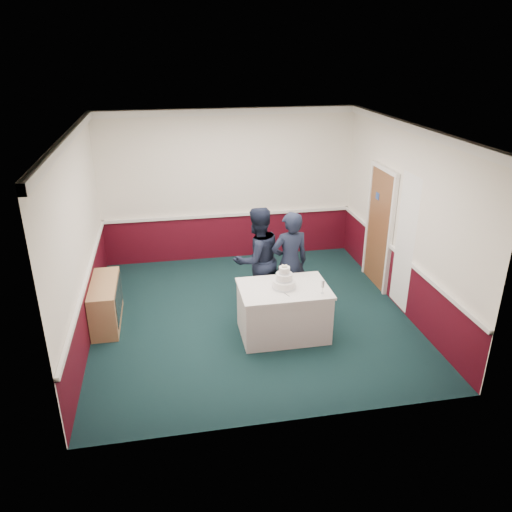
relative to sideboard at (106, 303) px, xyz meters
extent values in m
plane|color=black|center=(2.28, -0.21, -0.35)|extent=(5.00, 5.00, 0.00)
cube|color=white|center=(2.28, 2.26, 1.15)|extent=(5.00, 0.05, 3.00)
cube|color=white|center=(-0.20, -0.21, 1.15)|extent=(0.05, 5.00, 3.00)
cube|color=white|center=(4.75, -0.21, 1.15)|extent=(0.05, 5.00, 3.00)
cube|color=white|center=(2.28, -0.21, 2.62)|extent=(5.00, 5.00, 0.05)
cube|color=#460915|center=(2.28, 2.27, 0.10)|extent=(5.00, 0.02, 0.90)
cube|color=white|center=(2.28, 2.26, 0.57)|extent=(4.98, 0.05, 0.06)
cube|color=white|center=(2.28, 2.25, 2.58)|extent=(5.00, 0.08, 0.12)
cube|color=#986636|center=(4.74, 0.59, 0.70)|extent=(0.05, 0.90, 2.10)
cube|color=#234799|center=(4.71, 0.74, 1.27)|extent=(0.01, 0.12, 0.12)
cube|color=white|center=(4.70, -0.46, 0.85)|extent=(0.02, 0.60, 2.20)
cube|color=tan|center=(0.00, 0.00, 0.00)|extent=(0.40, 1.20, 0.70)
cube|color=black|center=(0.20, 0.00, 0.05)|extent=(0.01, 1.00, 0.50)
cube|color=white|center=(2.66, -0.83, 0.03)|extent=(1.28, 0.88, 0.76)
cube|color=white|center=(2.66, -0.83, 0.42)|extent=(1.32, 0.92, 0.04)
cylinder|color=white|center=(2.66, -0.83, 0.50)|extent=(0.34, 0.34, 0.12)
cylinder|color=silver|center=(2.66, -0.83, 0.45)|extent=(0.35, 0.35, 0.03)
cylinder|color=white|center=(2.66, -0.83, 0.61)|extent=(0.24, 0.24, 0.11)
cylinder|color=silver|center=(2.66, -0.83, 0.57)|extent=(0.25, 0.25, 0.02)
cylinder|color=white|center=(2.66, -0.83, 0.72)|extent=(0.16, 0.16, 0.10)
cylinder|color=silver|center=(2.66, -0.83, 0.68)|extent=(0.17, 0.17, 0.02)
sphere|color=#EDE5C9|center=(2.66, -0.83, 0.79)|extent=(0.03, 0.03, 0.03)
sphere|color=#EDE5C9|center=(2.69, -0.82, 0.79)|extent=(0.03, 0.03, 0.03)
sphere|color=#EDE5C9|center=(2.64, -0.81, 0.79)|extent=(0.03, 0.03, 0.03)
sphere|color=#EDE5C9|center=(2.68, -0.86, 0.79)|extent=(0.03, 0.03, 0.03)
sphere|color=#EDE5C9|center=(2.63, -0.85, 0.79)|extent=(0.03, 0.03, 0.03)
cube|color=silver|center=(2.63, -1.03, 0.44)|extent=(0.10, 0.21, 0.00)
cylinder|color=silver|center=(3.16, -1.11, 0.44)|extent=(0.05, 0.05, 0.01)
cylinder|color=silver|center=(3.16, -1.11, 0.49)|extent=(0.01, 0.01, 0.09)
cylinder|color=silver|center=(3.16, -1.11, 0.59)|extent=(0.04, 0.04, 0.11)
imported|color=black|center=(2.43, 0.06, 0.53)|extent=(1.03, 0.92, 1.75)
imported|color=black|center=(2.92, -0.14, 0.51)|extent=(0.68, 0.50, 1.72)
camera|label=1|loc=(1.05, -7.20, 3.76)|focal=35.00mm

